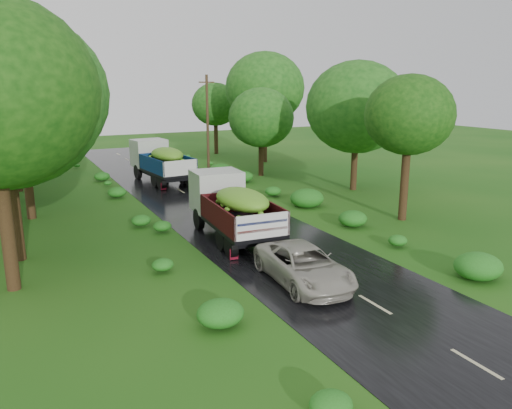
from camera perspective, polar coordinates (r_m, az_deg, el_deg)
ground at (r=17.18m, az=13.41°, el=-11.10°), size 120.00×120.00×0.00m
road at (r=20.92m, az=4.56°, el=-6.15°), size 6.50×80.00×0.02m
road_lines at (r=21.73m, az=3.19°, el=-5.33°), size 0.12×69.60×0.00m
truck_near at (r=23.32m, az=-2.91°, el=0.07°), size 2.83×6.92×2.85m
truck_far at (r=37.43m, az=-10.97°, el=5.09°), size 3.10×7.15×2.92m
car at (r=18.25m, az=5.47°, el=-6.92°), size 2.56×4.96×1.34m
utility_pole at (r=40.20m, az=-5.56°, el=9.20°), size 1.36×0.30×7.75m
trees_right at (r=39.59m, az=3.66°, el=11.41°), size 7.02×31.35×8.38m
shrubs at (r=28.56m, az=-4.83°, el=-0.02°), size 11.90×44.00×0.70m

